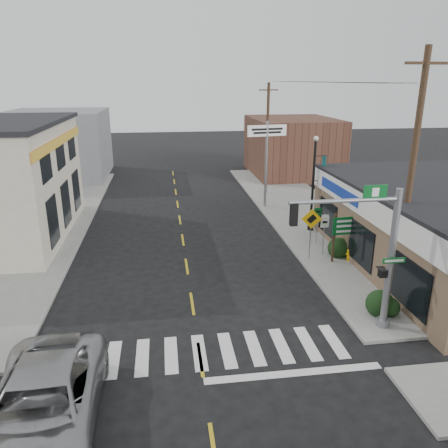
{
  "coord_description": "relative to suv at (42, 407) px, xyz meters",
  "views": [
    {
      "loc": [
        -0.99,
        -12.88,
        9.21
      ],
      "look_at": [
        1.72,
        6.29,
        2.8
      ],
      "focal_mm": 35.0,
      "sensor_mm": 36.0,
      "label": 1
    }
  ],
  "objects": [
    {
      "name": "center_line",
      "position": [
        4.48,
        10.74,
        -0.88
      ],
      "size": [
        0.12,
        56.0,
        0.01
      ],
      "primitive_type": "cube",
      "color": "gold",
      "rests_on": "ground"
    },
    {
      "name": "bldg_distant_left",
      "position": [
        -6.52,
        34.74,
        2.31
      ],
      "size": [
        9.0,
        10.0,
        6.4
      ],
      "primitive_type": "cube",
      "color": "slate",
      "rests_on": "ground"
    },
    {
      "name": "bldg_distant_right",
      "position": [
        16.48,
        32.74,
        1.91
      ],
      "size": [
        8.0,
        10.0,
        5.6
      ],
      "primitive_type": "cube",
      "color": "brown",
      "rests_on": "ground"
    },
    {
      "name": "shrub_back",
      "position": [
        12.69,
        10.75,
        -0.33
      ],
      "size": [
        1.15,
        1.15,
        0.86
      ],
      "primitive_type": "ellipsoid",
      "color": "black",
      "rests_on": "sidewalk_right"
    },
    {
      "name": "utility_pole_near",
      "position": [
        13.83,
        6.67,
        4.56
      ],
      "size": [
        1.8,
        0.27,
        10.38
      ],
      "rotation": [
        0.0,
        0.0,
        0.04
      ],
      "color": "#483722",
      "rests_on": "sidewalk_right"
    },
    {
      "name": "sidewalk_right",
      "position": [
        13.48,
        15.74,
        -0.82
      ],
      "size": [
        6.0,
        38.0,
        0.13
      ],
      "primitive_type": "cube",
      "color": "slate",
      "rests_on": "ground"
    },
    {
      "name": "utility_pole_far",
      "position": [
        12.03,
        25.08,
        3.8
      ],
      "size": [
        1.55,
        0.23,
        8.89
      ],
      "rotation": [
        0.0,
        0.0,
        0.06
      ],
      "color": "#3F2D1B",
      "rests_on": "sidewalk_right"
    },
    {
      "name": "traffic_signal_pole",
      "position": [
        11.01,
        3.74,
        2.6
      ],
      "size": [
        4.44,
        0.37,
        5.62
      ],
      "rotation": [
        0.0,
        0.0,
        0.0
      ],
      "color": "gray",
      "rests_on": "sidewalk_right"
    },
    {
      "name": "guide_sign",
      "position": [
        12.68,
        9.98,
        0.96
      ],
      "size": [
        1.51,
        0.13,
        2.64
      ],
      "rotation": [
        0.0,
        0.0,
        0.04
      ],
      "color": "#452F20",
      "rests_on": "sidewalk_right"
    },
    {
      "name": "lamp_post",
      "position": [
        12.66,
        15.11,
        2.66
      ],
      "size": [
        0.77,
        0.6,
        5.9
      ],
      "rotation": [
        0.0,
        0.0,
        -0.13
      ],
      "color": "black",
      "rests_on": "sidewalk_right"
    },
    {
      "name": "suv",
      "position": [
        0.0,
        0.0,
        0.0
      ],
      "size": [
        3.06,
        6.44,
        1.78
      ],
      "primitive_type": "imported",
      "rotation": [
        0.0,
        0.0,
        0.02
      ],
      "color": "#9B9C9F",
      "rests_on": "ground"
    },
    {
      "name": "bare_tree",
      "position": [
        13.83,
        9.39,
        2.83
      ],
      "size": [
        2.28,
        2.28,
        4.57
      ],
      "rotation": [
        0.0,
        0.0,
        0.2
      ],
      "color": "black",
      "rests_on": "sidewalk_right"
    },
    {
      "name": "fire_hydrant",
      "position": [
        12.98,
        10.0,
        -0.4
      ],
      "size": [
        0.21,
        0.21,
        0.66
      ],
      "rotation": [
        0.0,
        0.0,
        -0.2
      ],
      "color": "#EDA000",
      "rests_on": "sidewalk_right"
    },
    {
      "name": "shrub_front",
      "position": [
        11.98,
        4.63,
        -0.33
      ],
      "size": [
        1.14,
        1.14,
        0.86
      ],
      "primitive_type": "ellipsoid",
      "color": "#19371A",
      "rests_on": "sidewalk_right"
    },
    {
      "name": "dance_center_sign",
      "position": [
        10.98,
        20.85,
        4.02
      ],
      "size": [
        2.96,
        0.19,
        6.29
      ],
      "rotation": [
        0.0,
        0.0,
        0.17
      ],
      "color": "gray",
      "rests_on": "sidewalk_right"
    },
    {
      "name": "sidewalk_left",
      "position": [
        -4.52,
        15.74,
        -0.82
      ],
      "size": [
        6.0,
        38.0,
        0.13
      ],
      "primitive_type": "cube",
      "color": "slate",
      "rests_on": "ground"
    },
    {
      "name": "crosswalk",
      "position": [
        4.48,
        3.14,
        -0.88
      ],
      "size": [
        11.0,
        2.2,
        0.01
      ],
      "primitive_type": "cube",
      "color": "silver",
      "rests_on": "ground"
    },
    {
      "name": "ped_crossing_sign",
      "position": [
        11.04,
        10.66,
        1.11
      ],
      "size": [
        1.06,
        0.07,
        2.73
      ],
      "rotation": [
        0.0,
        0.0,
        -0.2
      ],
      "color": "gray",
      "rests_on": "sidewalk_right"
    },
    {
      "name": "ground",
      "position": [
        4.48,
        2.74,
        -0.89
      ],
      "size": [
        140.0,
        140.0,
        0.0
      ],
      "primitive_type": "plane",
      "color": "black",
      "rests_on": "ground"
    }
  ]
}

